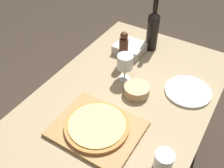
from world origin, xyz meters
name	(u,v)px	position (x,y,z in m)	size (l,w,h in m)	color
dining_table	(117,119)	(0.00, 0.00, 0.67)	(0.84, 1.46, 0.77)	#9E8966
cutting_board	(98,129)	(0.00, -0.17, 0.78)	(0.38, 0.31, 0.02)	#A87A47
pizza	(97,126)	(0.00, -0.17, 0.80)	(0.29, 0.29, 0.02)	#BC7A3D
wine_bottle	(153,30)	(-0.07, 0.54, 0.91)	(0.07, 0.07, 0.34)	black
pepper_mill	(124,49)	(-0.14, 0.31, 0.88)	(0.05, 0.05, 0.21)	#4C2819
wine_glass	(125,62)	(-0.07, 0.20, 0.88)	(0.08, 0.08, 0.15)	silver
small_bowl	(137,90)	(0.04, 0.13, 0.80)	(0.13, 0.13, 0.05)	tan
drinking_tumbler	(164,161)	(0.32, -0.19, 0.82)	(0.08, 0.08, 0.09)	silver
dinner_plate	(188,91)	(0.27, 0.27, 0.78)	(0.24, 0.24, 0.01)	white
food_container	(130,48)	(-0.16, 0.43, 0.80)	(0.17, 0.16, 0.06)	#BCB7AD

